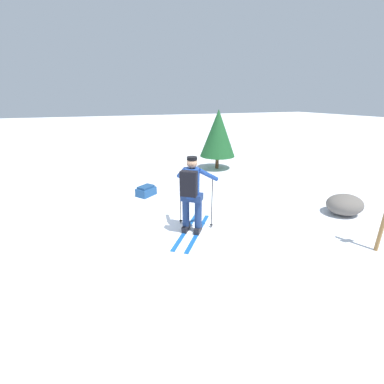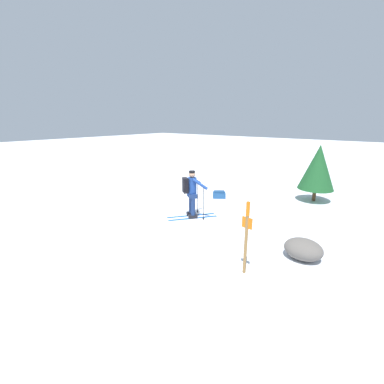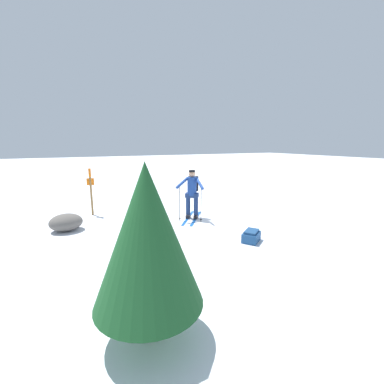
{
  "view_description": "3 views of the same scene",
  "coord_description": "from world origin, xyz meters",
  "px_view_note": "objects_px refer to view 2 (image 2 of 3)",
  "views": [
    {
      "loc": [
        -1.34,
        -4.6,
        2.68
      ],
      "look_at": [
        0.41,
        -0.07,
        0.9
      ],
      "focal_mm": 24.0,
      "sensor_mm": 36.0,
      "label": 1
    },
    {
      "loc": [
        5.5,
        -6.6,
        3.25
      ],
      "look_at": [
        0.41,
        -0.07,
        0.9
      ],
      "focal_mm": 24.0,
      "sensor_mm": 36.0,
      "label": 2
    },
    {
      "loc": [
        4.06,
        7.36,
        2.51
      ],
      "look_at": [
        0.41,
        -0.07,
        0.9
      ],
      "focal_mm": 24.0,
      "sensor_mm": 36.0,
      "label": 3
    }
  ],
  "objects_px": {
    "rock_boulder": "(303,249)",
    "dropped_backpack": "(219,195)",
    "trail_marker": "(247,232)",
    "pine_tree": "(318,167)",
    "skier": "(191,192)"
  },
  "relations": [
    {
      "from": "rock_boulder",
      "to": "dropped_backpack",
      "type": "bearing_deg",
      "value": 144.82
    },
    {
      "from": "dropped_backpack",
      "to": "rock_boulder",
      "type": "relative_size",
      "value": 0.72
    },
    {
      "from": "dropped_backpack",
      "to": "pine_tree",
      "type": "height_order",
      "value": "pine_tree"
    },
    {
      "from": "skier",
      "to": "dropped_backpack",
      "type": "relative_size",
      "value": 2.52
    },
    {
      "from": "dropped_backpack",
      "to": "pine_tree",
      "type": "relative_size",
      "value": 0.28
    },
    {
      "from": "rock_boulder",
      "to": "pine_tree",
      "type": "distance_m",
      "value": 5.27
    },
    {
      "from": "trail_marker",
      "to": "pine_tree",
      "type": "bearing_deg",
      "value": 90.98
    },
    {
      "from": "skier",
      "to": "rock_boulder",
      "type": "bearing_deg",
      "value": -7.35
    },
    {
      "from": "trail_marker",
      "to": "pine_tree",
      "type": "relative_size",
      "value": 0.71
    },
    {
      "from": "trail_marker",
      "to": "pine_tree",
      "type": "xyz_separation_m",
      "value": [
        -0.11,
        6.46,
        0.43
      ]
    },
    {
      "from": "dropped_backpack",
      "to": "trail_marker",
      "type": "distance_m",
      "value": 5.64
    },
    {
      "from": "pine_tree",
      "to": "skier",
      "type": "bearing_deg",
      "value": -122.0
    },
    {
      "from": "dropped_backpack",
      "to": "trail_marker",
      "type": "bearing_deg",
      "value": -52.22
    },
    {
      "from": "skier",
      "to": "trail_marker",
      "type": "xyz_separation_m",
      "value": [
        2.96,
        -1.9,
        0.06
      ]
    },
    {
      "from": "skier",
      "to": "dropped_backpack",
      "type": "height_order",
      "value": "skier"
    }
  ]
}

